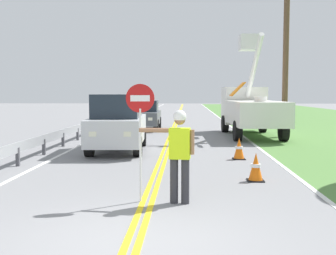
# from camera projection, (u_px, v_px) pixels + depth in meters

# --- Properties ---
(ground_plane) EXTENTS (160.00, 160.00, 0.00)m
(ground_plane) POSITION_uv_depth(u_px,v_px,m) (132.00, 244.00, 6.02)
(ground_plane) COLOR gray
(centerline_yellow_left) EXTENTS (0.11, 110.00, 0.01)m
(centerline_yellow_left) POSITION_uv_depth(u_px,v_px,m) (173.00, 128.00, 25.94)
(centerline_yellow_left) COLOR yellow
(centerline_yellow_left) RESTS_ON ground
(centerline_yellow_right) EXTENTS (0.11, 110.00, 0.01)m
(centerline_yellow_right) POSITION_uv_depth(u_px,v_px,m) (175.00, 128.00, 25.93)
(centerline_yellow_right) COLOR yellow
(centerline_yellow_right) RESTS_ON ground
(edge_line_right) EXTENTS (0.12, 110.00, 0.01)m
(edge_line_right) POSITION_uv_depth(u_px,v_px,m) (233.00, 128.00, 25.78)
(edge_line_right) COLOR silver
(edge_line_right) RESTS_ON ground
(edge_line_left) EXTENTS (0.12, 110.00, 0.01)m
(edge_line_left) POSITION_uv_depth(u_px,v_px,m) (116.00, 128.00, 26.09)
(edge_line_left) COLOR silver
(edge_line_left) RESTS_ON ground
(flagger_worker) EXTENTS (1.08, 0.28, 1.83)m
(flagger_worker) POSITION_uv_depth(u_px,v_px,m) (179.00, 150.00, 8.19)
(flagger_worker) COLOR #2D2D33
(flagger_worker) RESTS_ON ground
(stop_sign_paddle) EXTENTS (0.56, 0.04, 2.33)m
(stop_sign_paddle) POSITION_uv_depth(u_px,v_px,m) (140.00, 116.00, 8.25)
(stop_sign_paddle) COLOR silver
(stop_sign_paddle) RESTS_ON ground
(utility_bucket_truck) EXTENTS (2.67, 6.89, 5.14)m
(utility_bucket_truck) POSITION_uv_depth(u_px,v_px,m) (250.00, 108.00, 21.33)
(utility_bucket_truck) COLOR white
(utility_bucket_truck) RESTS_ON ground
(oncoming_suv_nearest) EXTENTS (2.09, 4.68, 2.10)m
(oncoming_suv_nearest) POSITION_uv_depth(u_px,v_px,m) (118.00, 122.00, 15.68)
(oncoming_suv_nearest) COLOR silver
(oncoming_suv_nearest) RESTS_ON ground
(oncoming_sedan_second) EXTENTS (1.95, 4.12, 1.70)m
(oncoming_sedan_second) POSITION_uv_depth(u_px,v_px,m) (144.00, 115.00, 24.82)
(oncoming_sedan_second) COLOR #4C5156
(oncoming_sedan_second) RESTS_ON ground
(utility_pole_near) EXTENTS (1.80, 0.28, 8.30)m
(utility_pole_near) POSITION_uv_depth(u_px,v_px,m) (286.00, 48.00, 20.36)
(utility_pole_near) COLOR brown
(utility_pole_near) RESTS_ON ground
(traffic_cone_lead) EXTENTS (0.40, 0.40, 0.70)m
(traffic_cone_lead) POSITION_uv_depth(u_px,v_px,m) (256.00, 167.00, 10.33)
(traffic_cone_lead) COLOR orange
(traffic_cone_lead) RESTS_ON ground
(traffic_cone_mid) EXTENTS (0.40, 0.40, 0.70)m
(traffic_cone_mid) POSITION_uv_depth(u_px,v_px,m) (239.00, 149.00, 13.72)
(traffic_cone_mid) COLOR orange
(traffic_cone_mid) RESTS_ON ground
(guardrail_left_shoulder) EXTENTS (0.10, 32.00, 0.71)m
(guardrail_left_shoulder) POSITION_uv_depth(u_px,v_px,m) (84.00, 127.00, 20.39)
(guardrail_left_shoulder) COLOR #9EA0A3
(guardrail_left_shoulder) RESTS_ON ground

